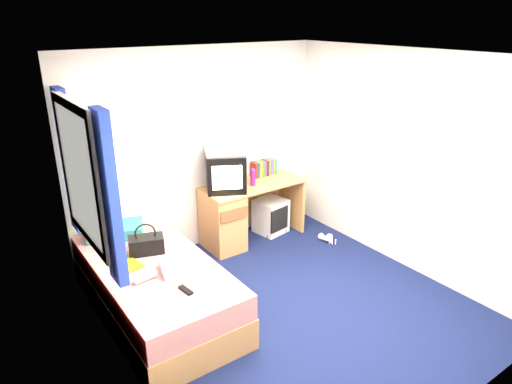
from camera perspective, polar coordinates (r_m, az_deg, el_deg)
ground at (r=4.69m, az=4.08°, el=-14.01°), size 3.40×3.40×0.00m
room_shell at (r=4.03m, az=4.61°, el=3.07°), size 3.40×3.40×3.40m
bed at (r=4.55m, az=-12.40°, el=-11.65°), size 1.01×2.00×0.54m
pillow at (r=5.01m, az=-17.15°, el=-4.59°), size 0.64×0.53×0.12m
desk at (r=5.65m, az=-2.80°, el=-2.74°), size 1.30×0.55×0.75m
storage_cube at (r=6.03m, az=1.85°, el=-2.99°), size 0.42×0.42×0.45m
crt_tv at (r=5.39m, az=-3.81°, el=2.53°), size 0.59×0.58×0.45m
vcr at (r=5.31m, az=-3.89°, el=5.30°), size 0.56×0.49×0.09m
book_row at (r=5.92m, az=1.02°, el=3.05°), size 0.34×0.13×0.20m
picture_frame at (r=6.00m, az=1.92°, el=3.00°), size 0.02×0.12×0.14m
pink_water_bottle at (r=5.56m, az=-0.40°, el=1.78°), size 0.07×0.07×0.20m
aerosol_can at (r=5.57m, az=-2.00°, el=1.74°), size 0.06×0.06×0.18m
handbag at (r=4.57m, az=-13.55°, el=-6.34°), size 0.38×0.29×0.31m
towel at (r=4.23m, az=-9.53°, el=-8.97°), size 0.38×0.34×0.11m
magazine at (r=4.43m, az=-15.83°, el=-8.74°), size 0.26×0.31×0.01m
water_bottle at (r=4.16m, az=-13.71°, el=-10.26°), size 0.21×0.10×0.07m
colour_swatch_fan at (r=4.09m, az=-9.03°, el=-10.92°), size 0.23×0.09×0.01m
remote_control at (r=3.96m, az=-8.77°, el=-12.03°), size 0.07×0.17×0.02m
window_assembly at (r=4.14m, az=-20.64°, el=1.75°), size 0.11×1.42×1.40m
white_heels at (r=5.88m, az=9.07°, el=-5.95°), size 0.19×0.29×0.09m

